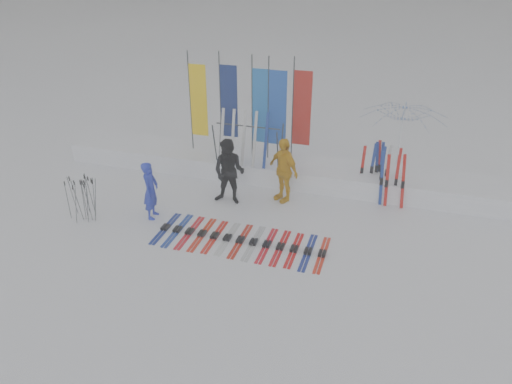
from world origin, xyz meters
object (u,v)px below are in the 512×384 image
(person_black, at_px, (229,172))
(ski_row, at_px, (240,240))
(tent_canopy, at_px, (400,140))
(ski_rack, at_px, (248,139))
(person_blue, at_px, (151,190))
(person_yellow, at_px, (283,170))

(person_black, distance_m, ski_row, 2.31)
(ski_row, bearing_deg, person_black, 116.60)
(tent_canopy, bearing_deg, ski_rack, -159.48)
(person_black, bearing_deg, person_blue, -139.99)
(person_blue, distance_m, person_yellow, 3.75)
(ski_row, bearing_deg, person_yellow, 79.11)
(person_black, bearing_deg, tent_canopy, 36.66)
(person_blue, bearing_deg, ski_rack, -38.60)
(tent_canopy, xyz_separation_m, ski_row, (-3.56, -5.14, -1.17))
(person_yellow, distance_m, tent_canopy, 4.07)
(person_yellow, height_order, tent_canopy, tent_canopy)
(person_black, xyz_separation_m, person_yellow, (1.43, 0.60, -0.01))
(person_blue, height_order, ski_rack, ski_rack)
(ski_row, bearing_deg, ski_rack, 104.36)
(person_blue, relative_size, ski_row, 0.37)
(ski_row, xyz_separation_m, ski_rack, (-0.89, 3.47, 1.35))
(person_black, bearing_deg, person_yellow, 23.70)
(person_black, relative_size, ski_row, 0.44)
(tent_canopy, relative_size, ski_row, 0.62)
(person_black, relative_size, tent_canopy, 0.72)
(person_blue, relative_size, ski_rack, 0.80)
(tent_canopy, bearing_deg, person_yellow, -139.34)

